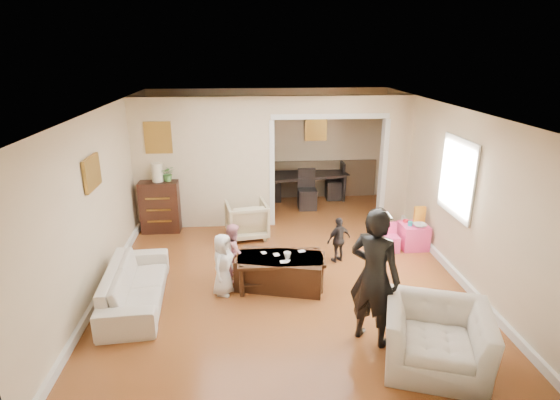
{
  "coord_description": "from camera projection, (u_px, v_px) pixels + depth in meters",
  "views": [
    {
      "loc": [
        -0.56,
        -6.81,
        3.45
      ],
      "look_at": [
        0.0,
        0.2,
        1.05
      ],
      "focal_mm": 28.52,
      "sensor_mm": 36.0,
      "label": 1
    }
  ],
  "objects": [
    {
      "name": "craft_papers",
      "position": [
        283.0,
        256.0,
        6.7
      ],
      "size": [
        0.69,
        0.44,
        0.0
      ],
      "color": "white",
      "rests_on": "coffee_table"
    },
    {
      "name": "child_kneel_b",
      "position": [
        234.0,
        252.0,
        6.91
      ],
      "size": [
        0.39,
        0.48,
        0.92
      ],
      "primitive_type": "imported",
      "rotation": [
        0.0,
        0.0,
        1.67
      ],
      "color": "pink",
      "rests_on": "ground"
    },
    {
      "name": "framed_art_partition",
      "position": [
        158.0,
        138.0,
        8.42
      ],
      "size": [
        0.45,
        0.03,
        0.55
      ],
      "primitive_type": "cube",
      "color": "brown",
      "rests_on": "partition_left"
    },
    {
      "name": "armchair_front",
      "position": [
        436.0,
        338.0,
        4.99
      ],
      "size": [
        1.39,
        1.3,
        0.73
      ],
      "primitive_type": "imported",
      "rotation": [
        0.0,
        0.0,
        -0.33
      ],
      "color": "beige",
      "rests_on": "ground"
    },
    {
      "name": "dresser",
      "position": [
        161.0,
        206.0,
        8.73
      ],
      "size": [
        0.74,
        0.42,
        1.02
      ],
      "primitive_type": "cube",
      "color": "#371A10",
      "rests_on": "ground"
    },
    {
      "name": "partition_left",
      "position": [
        204.0,
        164.0,
        8.75
      ],
      "size": [
        2.75,
        0.18,
        2.6
      ],
      "primitive_type": "cube",
      "color": "beige",
      "rests_on": "ground"
    },
    {
      "name": "play_bowl",
      "position": [
        420.0,
        225.0,
        7.88
      ],
      "size": [
        0.24,
        0.24,
        0.06
      ],
      "primitive_type": "imported",
      "rotation": [
        0.0,
        0.0,
        0.02
      ],
      "color": "silver",
      "rests_on": "play_table"
    },
    {
      "name": "partition_header",
      "position": [
        330.0,
        105.0,
        8.57
      ],
      "size": [
        2.22,
        0.18,
        0.35
      ],
      "primitive_type": "cube",
      "color": "beige",
      "rests_on": "partition_right"
    },
    {
      "name": "adult_person",
      "position": [
        374.0,
        277.0,
        5.29
      ],
      "size": [
        0.76,
        0.74,
        1.76
      ],
      "primitive_type": "imported",
      "rotation": [
        0.0,
        0.0,
        2.41
      ],
      "color": "black",
      "rests_on": "ground"
    },
    {
      "name": "coffee_cup",
      "position": [
        287.0,
        255.0,
        6.61
      ],
      "size": [
        0.13,
        0.13,
        0.1
      ],
      "primitive_type": "imported",
      "rotation": [
        0.0,
        0.0,
        -0.25
      ],
      "color": "white",
      "rests_on": "coffee_table"
    },
    {
      "name": "potted_plant",
      "position": [
        168.0,
        174.0,
        8.54
      ],
      "size": [
        0.27,
        0.24,
        0.3
      ],
      "primitive_type": "imported",
      "color": "#477F38",
      "rests_on": "dresser"
    },
    {
      "name": "armchair_back",
      "position": [
        247.0,
        220.0,
        8.49
      ],
      "size": [
        0.86,
        0.88,
        0.7
      ],
      "primitive_type": "imported",
      "rotation": [
        0.0,
        0.0,
        3.3
      ],
      "color": "tan",
      "rests_on": "ground"
    },
    {
      "name": "cereal_box",
      "position": [
        420.0,
        214.0,
        8.05
      ],
      "size": [
        0.2,
        0.07,
        0.3
      ],
      "primitive_type": "cube",
      "rotation": [
        0.0,
        0.0,
        0.02
      ],
      "color": "yellow",
      "rests_on": "play_table"
    },
    {
      "name": "play_table",
      "position": [
        413.0,
        236.0,
        8.07
      ],
      "size": [
        0.48,
        0.48,
        0.45
      ],
      "primitive_type": "cube",
      "rotation": [
        0.0,
        0.0,
        0.02
      ],
      "color": "#FF438E",
      "rests_on": "ground"
    },
    {
      "name": "coffee_table",
      "position": [
        280.0,
        271.0,
        6.75
      ],
      "size": [
        1.41,
        0.95,
        0.48
      ],
      "primitive_type": "cube",
      "rotation": [
        0.0,
        0.0,
        -0.25
      ],
      "color": "#392212",
      "rests_on": "ground"
    },
    {
      "name": "window_pane",
      "position": [
        458.0,
        178.0,
        6.9
      ],
      "size": [
        0.03,
        0.95,
        1.1
      ],
      "primitive_type": "cube",
      "color": "white",
      "rests_on": "ground"
    },
    {
      "name": "cyan_cup",
      "position": [
        410.0,
        224.0,
        7.93
      ],
      "size": [
        0.08,
        0.08,
        0.08
      ],
      "primitive_type": "cylinder",
      "color": "#25B3BA",
      "rests_on": "play_table"
    },
    {
      "name": "partition_right",
      "position": [
        395.0,
        160.0,
        9.04
      ],
      "size": [
        0.55,
        0.18,
        2.6
      ],
      "primitive_type": "cube",
      "color": "beige",
      "rests_on": "ground"
    },
    {
      "name": "toy_block",
      "position": [
        406.0,
        221.0,
        8.09
      ],
      "size": [
        0.1,
        0.08,
        0.05
      ],
      "primitive_type": "cube",
      "rotation": [
        0.0,
        0.0,
        0.37
      ],
      "color": "red",
      "rests_on": "play_table"
    },
    {
      "name": "child_toddler",
      "position": [
        339.0,
        240.0,
        7.48
      ],
      "size": [
        0.5,
        0.38,
        0.8
      ],
      "primitive_type": "imported",
      "rotation": [
        0.0,
        0.0,
        -2.7
      ],
      "color": "black",
      "rests_on": "ground"
    },
    {
      "name": "dining_table",
      "position": [
        304.0,
        186.0,
        10.61
      ],
      "size": [
        2.1,
        1.41,
        0.68
      ],
      "primitive_type": "imported",
      "rotation": [
        0.0,
        0.0,
        0.18
      ],
      "color": "black",
      "rests_on": "ground"
    },
    {
      "name": "floor",
      "position": [
        281.0,
        262.0,
        7.58
      ],
      "size": [
        7.0,
        7.0,
        0.0
      ],
      "primitive_type": "plane",
      "color": "#9A5127",
      "rests_on": "ground"
    },
    {
      "name": "table_lamp",
      "position": [
        157.0,
        172.0,
        8.51
      ],
      "size": [
        0.22,
        0.22,
        0.36
      ],
      "primitive_type": "cylinder",
      "color": "beige",
      "rests_on": "dresser"
    },
    {
      "name": "framed_art_alcove",
      "position": [
        316.0,
        128.0,
        10.36
      ],
      "size": [
        0.45,
        0.03,
        0.55
      ],
      "primitive_type": "cube",
      "color": "brown"
    },
    {
      "name": "framed_art_sofa_wall",
      "position": [
        92.0,
        173.0,
        6.23
      ],
      "size": [
        0.03,
        0.55,
        0.4
      ],
      "primitive_type": "cube",
      "color": "brown"
    },
    {
      "name": "sofa",
      "position": [
        135.0,
        285.0,
        6.29
      ],
      "size": [
        0.88,
        1.96,
        0.56
      ],
      "primitive_type": "imported",
      "rotation": [
        0.0,
        0.0,
        1.64
      ],
      "color": "beige",
      "rests_on": "ground"
    },
    {
      "name": "child_kneel_a",
      "position": [
        223.0,
        264.0,
        6.47
      ],
      "size": [
        0.46,
        0.54,
        0.94
      ],
      "primitive_type": "imported",
      "rotation": [
        0.0,
        0.0,
        1.14
      ],
      "color": "silver",
      "rests_on": "ground"
    }
  ]
}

